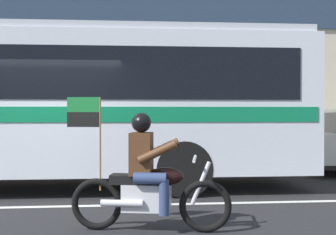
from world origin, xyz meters
The scene contains 6 objects.
ground_plane centered at (0.00, 0.00, 0.00)m, with size 60.00×60.00×0.00m, color black.
sidewalk_curb centered at (0.00, 5.10, 0.07)m, with size 28.00×3.80×0.15m, color #A39E93.
lane_center_stripe centered at (0.00, -0.60, 0.00)m, with size 26.60×0.14×0.01m, color silver.
transit_bus centered at (-0.80, 1.19, 1.88)m, with size 11.72×2.71×3.22m.
motorcycle_with_rider centered at (1.65, -2.23, 0.67)m, with size 2.17×0.71×1.78m.
fire_hydrant centered at (1.98, 4.23, 0.52)m, with size 0.22×0.30×0.75m.
Camera 1 is at (1.36, -8.01, 1.58)m, focal length 46.93 mm.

